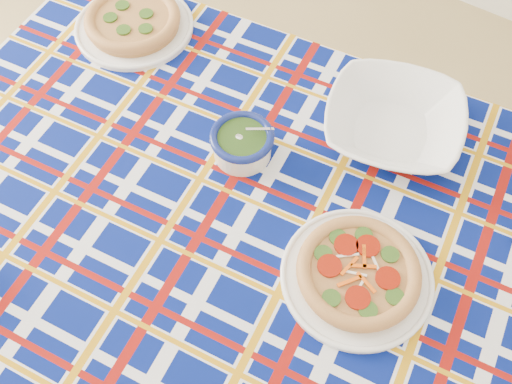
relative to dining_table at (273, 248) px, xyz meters
The scene contains 7 objects.
floor 0.90m from the dining_table, 149.05° to the right, with size 4.00×4.00×0.00m, color #957D4D.
dining_table is the anchor object (origin of this frame).
tablecloth 0.02m from the dining_table, 26.57° to the right, with size 1.52×0.96×0.10m, color #051262, non-canonical shape.
main_focaccia_plate 0.20m from the dining_table, ahead, with size 0.27×0.27×0.05m, color #B2773F, non-canonical shape.
pesto_bowl 0.21m from the dining_table, 142.38° to the left, with size 0.12×0.12×0.07m, color #19320D, non-canonical shape.
serving_bowl 0.34m from the dining_table, 76.17° to the left, with size 0.27×0.27×0.07m, color white.
second_focaccia_plate 0.61m from the dining_table, 154.13° to the left, with size 0.28×0.28×0.05m, color #B2773F, non-canonical shape.
Camera 1 is at (0.78, -0.09, 1.62)m, focal length 40.00 mm.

